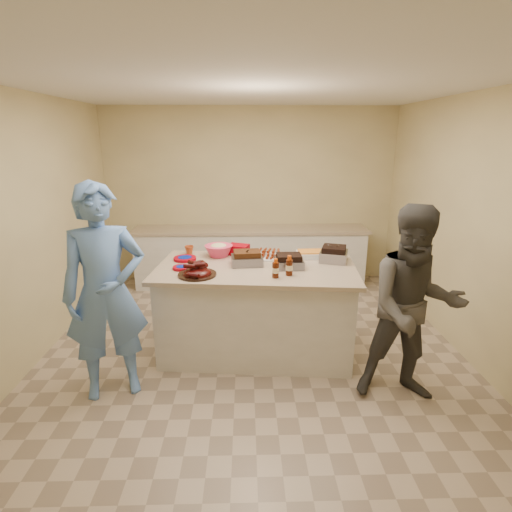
{
  "coord_description": "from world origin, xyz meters",
  "views": [
    {
      "loc": [
        -0.06,
        -3.8,
        2.27
      ],
      "look_at": [
        0.04,
        0.16,
        1.07
      ],
      "focal_mm": 28.0,
      "sensor_mm": 36.0,
      "label": 1
    }
  ],
  "objects_px": {
    "plastic_cup": "(189,254)",
    "bbq_bottle_b": "(289,275)",
    "island": "(256,350)",
    "bbq_bottle_a": "(275,278)",
    "mustard_bottle": "(250,262)",
    "guest_blue": "(117,389)",
    "roasting_pan": "(333,261)",
    "guest_gray": "(403,395)",
    "rib_platter": "(197,275)",
    "coleslaw_bowl": "(219,256)"
  },
  "relations": [
    {
      "from": "bbq_bottle_b",
      "to": "mustard_bottle",
      "type": "relative_size",
      "value": 1.78
    },
    {
      "from": "rib_platter",
      "to": "bbq_bottle_a",
      "type": "distance_m",
      "value": 0.76
    },
    {
      "from": "rib_platter",
      "to": "guest_blue",
      "type": "xyz_separation_m",
      "value": [
        -0.74,
        -0.43,
        -0.97
      ]
    },
    {
      "from": "roasting_pan",
      "to": "guest_blue",
      "type": "bearing_deg",
      "value": -140.68
    },
    {
      "from": "plastic_cup",
      "to": "guest_gray",
      "type": "xyz_separation_m",
      "value": [
        2.07,
        -1.31,
        -0.97
      ]
    },
    {
      "from": "island",
      "to": "bbq_bottle_a",
      "type": "bearing_deg",
      "value": -56.84
    },
    {
      "from": "mustard_bottle",
      "to": "guest_gray",
      "type": "relative_size",
      "value": 0.06
    },
    {
      "from": "mustard_bottle",
      "to": "guest_blue",
      "type": "distance_m",
      "value": 1.79
    },
    {
      "from": "coleslaw_bowl",
      "to": "guest_gray",
      "type": "relative_size",
      "value": 0.18
    },
    {
      "from": "bbq_bottle_b",
      "to": "guest_gray",
      "type": "height_order",
      "value": "bbq_bottle_b"
    },
    {
      "from": "roasting_pan",
      "to": "bbq_bottle_b",
      "type": "relative_size",
      "value": 1.44
    },
    {
      "from": "island",
      "to": "mustard_bottle",
      "type": "height_order",
      "value": "mustard_bottle"
    },
    {
      "from": "rib_platter",
      "to": "plastic_cup",
      "type": "distance_m",
      "value": 0.76
    },
    {
      "from": "rib_platter",
      "to": "guest_gray",
      "type": "distance_m",
      "value": 2.21
    },
    {
      "from": "coleslaw_bowl",
      "to": "mustard_bottle",
      "type": "distance_m",
      "value": 0.43
    },
    {
      "from": "roasting_pan",
      "to": "island",
      "type": "bearing_deg",
      "value": -150.68
    },
    {
      "from": "bbq_bottle_b",
      "to": "bbq_bottle_a",
      "type": "bearing_deg",
      "value": -154.42
    },
    {
      "from": "bbq_bottle_a",
      "to": "mustard_bottle",
      "type": "relative_size",
      "value": 1.71
    },
    {
      "from": "coleslaw_bowl",
      "to": "guest_gray",
      "type": "height_order",
      "value": "coleslaw_bowl"
    },
    {
      "from": "bbq_bottle_a",
      "to": "plastic_cup",
      "type": "distance_m",
      "value": 1.24
    },
    {
      "from": "guest_blue",
      "to": "island",
      "type": "bearing_deg",
      "value": 8.5
    },
    {
      "from": "island",
      "to": "bbq_bottle_b",
      "type": "distance_m",
      "value": 1.05
    },
    {
      "from": "roasting_pan",
      "to": "bbq_bottle_b",
      "type": "height_order",
      "value": "bbq_bottle_b"
    },
    {
      "from": "roasting_pan",
      "to": "mustard_bottle",
      "type": "bearing_deg",
      "value": -160.42
    },
    {
      "from": "coleslaw_bowl",
      "to": "mustard_bottle",
      "type": "bearing_deg",
      "value": -34.63
    },
    {
      "from": "island",
      "to": "roasting_pan",
      "type": "distance_m",
      "value": 1.29
    },
    {
      "from": "mustard_bottle",
      "to": "coleslaw_bowl",
      "type": "bearing_deg",
      "value": 145.37
    },
    {
      "from": "guest_blue",
      "to": "roasting_pan",
      "type": "bearing_deg",
      "value": 2.75
    },
    {
      "from": "plastic_cup",
      "to": "guest_blue",
      "type": "relative_size",
      "value": 0.05
    },
    {
      "from": "island",
      "to": "guest_gray",
      "type": "height_order",
      "value": "island"
    },
    {
      "from": "roasting_pan",
      "to": "guest_blue",
      "type": "height_order",
      "value": "roasting_pan"
    },
    {
      "from": "rib_platter",
      "to": "guest_gray",
      "type": "xyz_separation_m",
      "value": [
        1.9,
        -0.58,
        -0.97
      ]
    },
    {
      "from": "mustard_bottle",
      "to": "guest_gray",
      "type": "height_order",
      "value": "mustard_bottle"
    },
    {
      "from": "plastic_cup",
      "to": "guest_blue",
      "type": "xyz_separation_m",
      "value": [
        -0.57,
        -1.16,
        -0.97
      ]
    },
    {
      "from": "plastic_cup",
      "to": "bbq_bottle_b",
      "type": "bearing_deg",
      "value": -35.16
    },
    {
      "from": "bbq_bottle_b",
      "to": "guest_gray",
      "type": "distance_m",
      "value": 1.51
    },
    {
      "from": "bbq_bottle_a",
      "to": "guest_gray",
      "type": "bearing_deg",
      "value": -23.41
    },
    {
      "from": "roasting_pan",
      "to": "guest_gray",
      "type": "height_order",
      "value": "roasting_pan"
    },
    {
      "from": "bbq_bottle_b",
      "to": "plastic_cup",
      "type": "distance_m",
      "value": 1.3
    },
    {
      "from": "rib_platter",
      "to": "plastic_cup",
      "type": "bearing_deg",
      "value": 103.35
    },
    {
      "from": "mustard_bottle",
      "to": "roasting_pan",
      "type": "bearing_deg",
      "value": 1.73
    },
    {
      "from": "rib_platter",
      "to": "roasting_pan",
      "type": "height_order",
      "value": "rib_platter"
    },
    {
      "from": "bbq_bottle_b",
      "to": "mustard_bottle",
      "type": "xyz_separation_m",
      "value": [
        -0.37,
        0.41,
        0.0
      ]
    },
    {
      "from": "island",
      "to": "rib_platter",
      "type": "relative_size",
      "value": 5.48
    },
    {
      "from": "rib_platter",
      "to": "guest_gray",
      "type": "height_order",
      "value": "rib_platter"
    },
    {
      "from": "island",
      "to": "guest_gray",
      "type": "relative_size",
      "value": 1.17
    },
    {
      "from": "coleslaw_bowl",
      "to": "bbq_bottle_a",
      "type": "height_order",
      "value": "coleslaw_bowl"
    },
    {
      "from": "bbq_bottle_b",
      "to": "guest_blue",
      "type": "distance_m",
      "value": 1.94
    },
    {
      "from": "guest_gray",
      "to": "bbq_bottle_b",
      "type": "bearing_deg",
      "value": 156.43
    },
    {
      "from": "rib_platter",
      "to": "coleslaw_bowl",
      "type": "height_order",
      "value": "coleslaw_bowl"
    }
  ]
}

